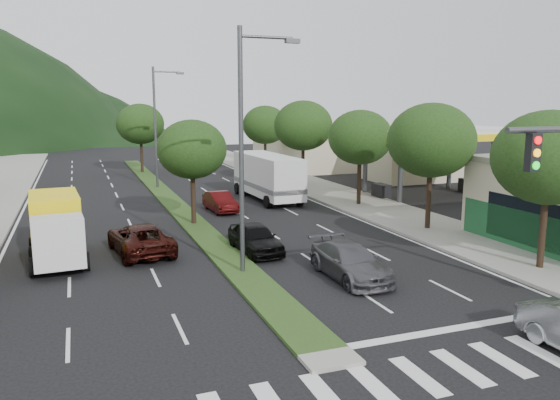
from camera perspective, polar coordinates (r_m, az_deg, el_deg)
name	(u,v)px	position (r m, az deg, el deg)	size (l,w,h in m)	color
ground	(324,354)	(16.11, 4.58, -15.79)	(160.00, 160.00, 0.00)	black
sidewalk_right	(333,193)	(43.01, 5.60, 0.69)	(5.00, 90.00, 0.15)	gray
median	(167,197)	(42.15, -11.72, 0.31)	(1.60, 56.00, 0.12)	#223D16
crosswalk	(358,388)	(14.52, 8.11, -18.90)	(19.00, 2.20, 0.01)	silver
gas_canopy	(429,135)	(43.29, 15.28, 6.53)	(12.20, 8.20, 5.25)	silver
bldg_right_far	(316,143)	(62.78, 3.77, 5.96)	(10.00, 16.00, 5.20)	beige
tree_r_a	(549,158)	(25.08, 26.28, 3.99)	(4.60, 4.60, 6.63)	black
tree_r_b	(431,140)	(31.08, 15.54, 6.02)	(4.80, 4.80, 6.94)	black
tree_r_c	(360,137)	(37.85, 8.38, 6.48)	(4.40, 4.40, 6.48)	black
tree_r_d	(303,126)	(46.83, 2.45, 7.76)	(5.00, 5.00, 7.17)	black
tree_r_e	(265,125)	(56.18, -1.56, 7.84)	(4.60, 4.60, 6.71)	black
tree_med_near	(192,149)	(31.82, -9.19, 5.24)	(4.00, 4.00, 6.02)	black
tree_med_far	(140,124)	(57.48, -14.40, 7.70)	(4.80, 4.80, 6.94)	black
streetlight_near	(246,140)	(22.11, -3.57, 6.31)	(2.60, 0.25, 10.00)	#47494C
streetlight_mid	(158,121)	(46.57, -12.67, 8.02)	(2.60, 0.25, 10.00)	#47494C
suv_maroon	(140,239)	(26.71, -14.40, -3.92)	(2.39, 5.17, 1.44)	black
car_queue_a	(255,238)	(26.01, -2.61, -3.99)	(1.69, 4.19, 1.43)	black
car_queue_b	(350,261)	(22.47, 7.30, -6.38)	(1.95, 4.80, 1.39)	#515056
car_queue_c	(220,202)	(36.17, -6.26, -0.18)	(1.36, 3.90, 1.28)	#460B0C
car_queue_d	(278,185)	(43.02, -0.26, 1.54)	(2.23, 4.84, 1.35)	black
box_truck	(56,230)	(26.63, -22.34, -2.92)	(2.64, 6.09, 2.94)	silver
motorhome	(267,176)	(40.25, -1.33, 2.53)	(2.99, 8.74, 3.32)	silver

